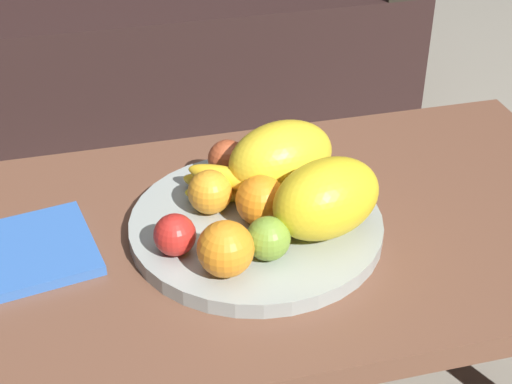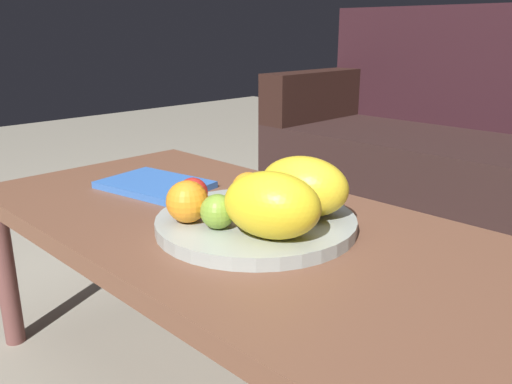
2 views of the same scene
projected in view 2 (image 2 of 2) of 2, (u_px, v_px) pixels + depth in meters
name	position (u px, v px, depth m)	size (l,w,h in m)	color
coffee_table	(240.00, 241.00, 1.08)	(1.28, 0.62, 0.43)	brown
couch	(486.00, 163.00, 2.04)	(1.70, 0.70, 0.90)	black
fruit_bowl	(256.00, 223.00, 1.02)	(0.39, 0.39, 0.03)	#98A09A
melon_large_front	(272.00, 205.00, 0.90)	(0.17, 0.12, 0.12)	yellow
melon_smaller_beside	(304.00, 186.00, 1.01)	(0.18, 0.12, 0.12)	yellow
orange_front	(255.00, 199.00, 1.00)	(0.08, 0.08, 0.08)	orange
orange_left	(187.00, 202.00, 0.98)	(0.08, 0.08, 0.08)	orange
orange_right	(248.00, 189.00, 1.08)	(0.07, 0.07, 0.07)	orange
apple_front	(193.00, 193.00, 1.06)	(0.06, 0.06, 0.06)	red
apple_left	(295.00, 186.00, 1.10)	(0.06, 0.06, 0.06)	#A84726
apple_right	(218.00, 212.00, 0.95)	(0.06, 0.06, 0.06)	olive
banana_bunch	(268.00, 194.00, 1.07)	(0.16, 0.13, 0.06)	yellow
magazine	(155.00, 185.00, 1.29)	(0.25, 0.18, 0.02)	#3364B7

